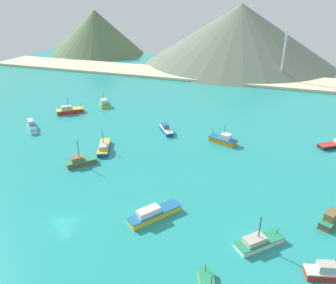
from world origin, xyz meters
The scene contains 16 objects.
ground centered at (0.00, 30.00, -0.25)m, with size 260.00×280.00×0.50m.
fishing_boat_0 centered at (-7.97, 28.95, 0.83)m, with size 6.37×9.92×5.45m.
fishing_boat_2 centered at (-36.56, 34.78, 0.93)m, with size 8.68×8.35×2.53m.
fishing_boat_4 centered at (46.20, 16.09, 1.00)m, with size 4.98×7.29×2.73m.
fishing_boat_5 centered at (-9.35, 19.96, 0.88)m, with size 6.97×7.12×6.54m.
fishing_boat_6 centered at (3.66, 45.84, 0.89)m, with size 6.18×7.10×2.45m.
fishing_boat_7 centered at (-33.93, 50.72, 1.00)m, with size 8.79×8.13×5.61m.
fishing_boat_9 centered at (-26.58, 61.85, 1.02)m, with size 6.86×8.01×5.17m.
fishing_boat_10 centered at (44.86, 2.49, 0.91)m, with size 8.01×4.09×2.59m.
fishing_boat_11 centered at (15.04, 6.77, 0.90)m, with size 8.34×10.13×2.42m.
fishing_boat_12 centered at (34.20, 5.80, 0.75)m, with size 8.14×8.09×5.82m.
fishing_boat_15 centered at (21.40, 43.87, 1.04)m, with size 8.29×5.53×5.59m.
beach_strip centered at (0.00, 118.74, 0.60)m, with size 247.00×24.75×1.20m, color beige.
hill_west centered at (-87.18, 160.37, 14.05)m, with size 63.17×63.17×28.09m.
hill_central centered at (8.56, 158.15, 16.48)m, with size 109.32×109.32×32.95m.
radio_tower centered at (34.12, 120.40, 12.04)m, with size 2.36×1.89×23.62m.
Camera 1 is at (33.72, -38.26, 38.35)m, focal length 34.39 mm.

